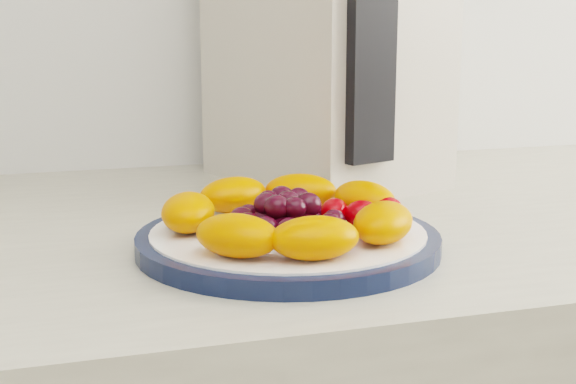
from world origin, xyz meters
name	(u,v)px	position (x,y,z in m)	size (l,w,h in m)	color
plate_rim	(288,242)	(0.09, 1.08, 0.91)	(0.25, 0.25, 0.01)	#0E1935
plate_face	(288,240)	(0.09, 1.08, 0.91)	(0.23, 0.23, 0.02)	white
appliance_body	(324,45)	(0.22, 1.35, 1.06)	(0.18, 0.26, 0.32)	#C0B4A4
appliance_panel	(371,44)	(0.22, 1.21, 1.06)	(0.05, 0.02, 0.24)	black
fruit_plate	(294,213)	(0.09, 1.08, 0.93)	(0.22, 0.22, 0.03)	#E75700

